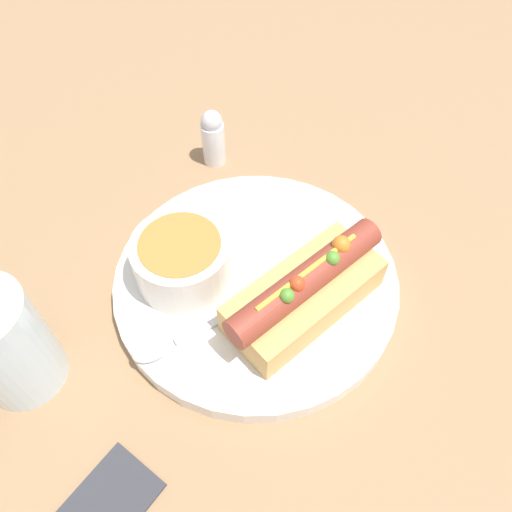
% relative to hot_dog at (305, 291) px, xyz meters
% --- Properties ---
extents(ground_plane, '(4.00, 4.00, 0.00)m').
position_rel_hot_dog_xyz_m(ground_plane, '(0.01, 0.06, -0.05)').
color(ground_plane, '#93704C').
extents(dinner_plate, '(0.29, 0.29, 0.02)m').
position_rel_hot_dog_xyz_m(dinner_plate, '(0.01, 0.06, -0.04)').
color(dinner_plate, white).
rests_on(dinner_plate, ground_plane).
extents(hot_dog, '(0.17, 0.12, 0.07)m').
position_rel_hot_dog_xyz_m(hot_dog, '(0.00, 0.00, 0.00)').
color(hot_dog, tan).
rests_on(hot_dog, dinner_plate).
extents(soup_bowl, '(0.10, 0.10, 0.05)m').
position_rel_hot_dog_xyz_m(soup_bowl, '(-0.02, 0.12, 0.00)').
color(soup_bowl, silver).
rests_on(soup_bowl, dinner_plate).
extents(spoon, '(0.14, 0.10, 0.01)m').
position_rel_hot_dog_xyz_m(spoon, '(-0.09, 0.09, -0.02)').
color(spoon, '#B7B7BC').
rests_on(spoon, dinner_plate).
extents(drinking_glass, '(0.08, 0.08, 0.12)m').
position_rel_hot_dog_xyz_m(drinking_glass, '(-0.17, 0.21, 0.01)').
color(drinking_glass, silver).
rests_on(drinking_glass, ground_plane).
extents(salt_shaker, '(0.03, 0.03, 0.08)m').
position_rel_hot_dog_xyz_m(salt_shaker, '(0.16, 0.19, -0.01)').
color(salt_shaker, silver).
rests_on(salt_shaker, ground_plane).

